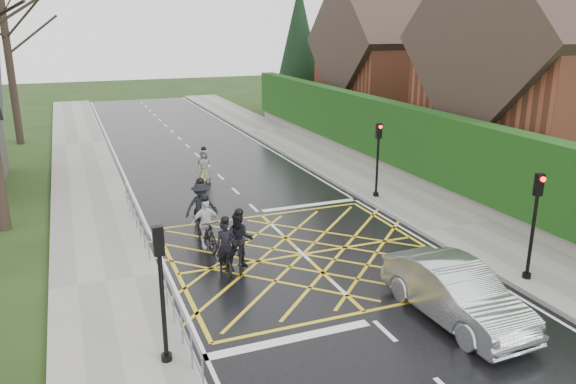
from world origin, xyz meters
TOP-DOWN VIEW (x-y plane):
  - ground at (0.00, 0.00)m, footprint 120.00×120.00m
  - road at (0.00, 0.00)m, footprint 9.00×80.00m
  - sidewalk_right at (6.00, 0.00)m, footprint 3.00×80.00m
  - sidewalk_left at (-6.00, 0.00)m, footprint 3.00×80.00m
  - stone_wall at (7.75, 6.00)m, footprint 0.50×38.00m
  - hedge at (7.75, 6.00)m, footprint 0.90×38.00m
  - house_near at (14.75, 4.00)m, footprint 11.80×9.80m
  - house_far at (14.75, 18.00)m, footprint 9.80×8.80m
  - conifer at (10.75, 26.00)m, footprint 4.60×4.60m
  - tree_far at (-9.30, 22.00)m, footprint 8.40×8.40m
  - railing_south at (-4.65, -3.50)m, footprint 0.05×5.04m
  - railing_north at (-4.65, 4.00)m, footprint 0.05×6.04m
  - traffic_light_ne at (5.10, 4.20)m, footprint 0.24×0.31m
  - traffic_light_se at (5.10, -4.20)m, footprint 0.24×0.31m
  - traffic_light_sw at (-5.10, -4.50)m, footprint 0.24×0.31m
  - cyclist_rear at (-2.60, -0.37)m, footprint 0.84×1.84m
  - cyclist_back at (-2.13, -0.20)m, footprint 1.10×1.93m
  - cyclist_mid at (-2.49, 3.21)m, footprint 1.20×2.05m
  - cyclist_front at (-2.71, 1.66)m, footprint 1.01×1.85m
  - cyclist_lead at (-0.89, 9.38)m, footprint 1.22×1.84m
  - car at (1.91, -5.10)m, footprint 1.70×4.44m

SIDE VIEW (x-z plane):
  - ground at x=0.00m, z-range 0.00..0.00m
  - road at x=0.00m, z-range 0.00..0.01m
  - sidewalk_right at x=6.00m, z-range 0.00..0.15m
  - sidewalk_left at x=-6.00m, z-range 0.00..0.15m
  - stone_wall at x=7.75m, z-range 0.00..0.70m
  - cyclist_rear at x=-2.60m, z-range -0.30..1.43m
  - cyclist_lead at x=-0.89m, z-range -0.26..1.43m
  - cyclist_front at x=-2.71m, z-range -0.24..1.57m
  - cyclist_back at x=-2.13m, z-range -0.23..1.64m
  - cyclist_mid at x=-2.49m, z-range -0.26..1.70m
  - car at x=1.91m, z-range 0.00..1.44m
  - railing_south at x=-4.65m, z-range 0.27..1.29m
  - railing_north at x=-4.65m, z-range 0.27..1.30m
  - traffic_light_ne at x=5.10m, z-range 0.06..3.27m
  - traffic_light_se at x=5.10m, z-range 0.06..3.27m
  - traffic_light_sw at x=-5.10m, z-range 0.06..3.27m
  - hedge at x=7.75m, z-range 0.70..3.50m
  - house_far at x=14.75m, z-range -0.79..9.51m
  - house_near at x=14.75m, z-range -0.92..10.38m
  - conifer at x=10.75m, z-range -0.01..9.99m
  - tree_far at x=-9.30m, z-range 1.99..12.39m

